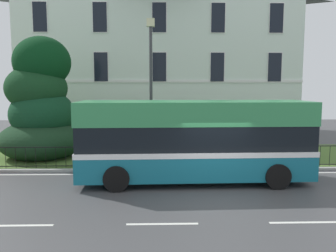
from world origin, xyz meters
name	(u,v)px	position (x,y,z in m)	size (l,w,h in m)	color
ground_plane	(216,191)	(0.00, 1.21, -0.01)	(60.00, 56.00, 0.18)	#434345
georgian_townhouse	(159,56)	(-2.05, 16.77, 6.28)	(19.87, 9.54, 12.26)	silver
iron_verge_railing	(160,156)	(-2.05, 4.40, 0.62)	(18.53, 0.04, 0.97)	black
evergreen_tree	(41,108)	(-8.28, 7.10, 2.66)	(4.46, 4.46, 6.50)	#423328
single_decker_bus	(194,140)	(-0.68, 2.45, 1.70)	(9.14, 2.87, 3.23)	#15687E
street_lamp_post	(151,83)	(-2.45, 4.86, 3.98)	(0.36, 0.24, 6.73)	#333338
litter_bin	(238,153)	(1.68, 4.93, 0.64)	(0.50, 0.50, 1.04)	#4C4742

